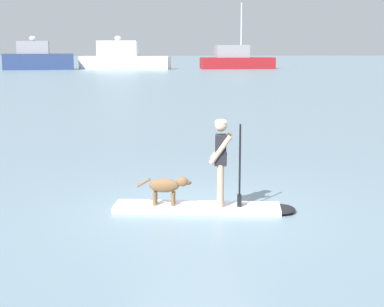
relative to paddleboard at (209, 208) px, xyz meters
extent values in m
plane|color=slate|center=(-0.22, 0.04, -0.05)|extent=(400.00, 400.00, 0.00)
cube|color=silver|center=(-0.22, 0.04, 0.00)|extent=(3.16, 1.20, 0.10)
ellipsoid|color=black|center=(1.30, -0.21, 0.00)|extent=(0.66, 0.76, 0.10)
cylinder|color=tan|center=(0.23, 0.10, 0.45)|extent=(0.12, 0.12, 0.79)
cylinder|color=tan|center=(0.19, -0.16, 0.45)|extent=(0.12, 0.12, 0.79)
cube|color=black|center=(0.21, -0.03, 0.92)|extent=(0.27, 0.39, 0.20)
cube|color=black|center=(0.21, -0.03, 1.11)|extent=(0.25, 0.37, 0.53)
sphere|color=tan|center=(0.21, -0.03, 1.54)|extent=(0.22, 0.22, 0.22)
ellipsoid|color=white|center=(0.21, -0.03, 1.61)|extent=(0.23, 0.23, 0.11)
cylinder|color=tan|center=(0.24, 0.15, 1.13)|extent=(0.43, 0.15, 0.54)
cylinder|color=tan|center=(0.18, -0.22, 1.13)|extent=(0.43, 0.15, 0.54)
cylinder|color=black|center=(0.55, -0.09, 0.81)|extent=(0.04, 0.04, 1.52)
cube|color=black|center=(0.55, -0.09, 0.15)|extent=(0.11, 0.19, 0.20)
ellipsoid|color=brown|center=(-0.83, 0.13, 0.41)|extent=(0.59, 0.31, 0.26)
ellipsoid|color=brown|center=(-0.49, 0.08, 0.49)|extent=(0.24, 0.19, 0.18)
ellipsoid|color=#503923|center=(-0.38, 0.06, 0.47)|extent=(0.13, 0.10, 0.08)
cylinder|color=brown|center=(-1.21, 0.19, 0.46)|extent=(0.27, 0.09, 0.18)
cylinder|color=brown|center=(-0.65, 0.18, 0.17)|extent=(0.07, 0.07, 0.23)
cylinder|color=brown|center=(-0.67, 0.03, 0.17)|extent=(0.07, 0.07, 0.23)
cylinder|color=brown|center=(-0.98, 0.24, 0.17)|extent=(0.07, 0.07, 0.23)
cylinder|color=brown|center=(-1.01, 0.08, 0.17)|extent=(0.07, 0.07, 0.23)
cube|color=navy|center=(-14.22, 73.07, 1.00)|extent=(9.39, 4.04, 2.11)
cube|color=gray|center=(-14.90, 73.07, 2.89)|extent=(4.31, 2.78, 1.66)
ellipsoid|color=white|center=(-14.90, 73.07, 4.07)|extent=(0.90, 0.90, 0.60)
cube|color=white|center=(-2.75, 73.92, 0.82)|extent=(12.58, 5.42, 1.74)
cube|color=silver|center=(-3.67, 73.92, 2.73)|extent=(5.85, 3.27, 2.10)
ellipsoid|color=white|center=(-3.67, 73.92, 4.13)|extent=(0.90, 0.90, 0.60)
cube|color=maroon|center=(12.69, 73.47, 0.73)|extent=(10.18, 3.69, 1.57)
cube|color=gray|center=(11.94, 73.47, 2.36)|extent=(4.62, 2.66, 1.69)
cylinder|color=silver|center=(13.20, 73.47, 5.20)|extent=(0.20, 0.20, 7.37)
cylinder|color=silver|center=(11.94, 73.47, 2.72)|extent=(3.53, 0.27, 0.14)
camera|label=1|loc=(-1.32, -10.93, 2.95)|focal=57.16mm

